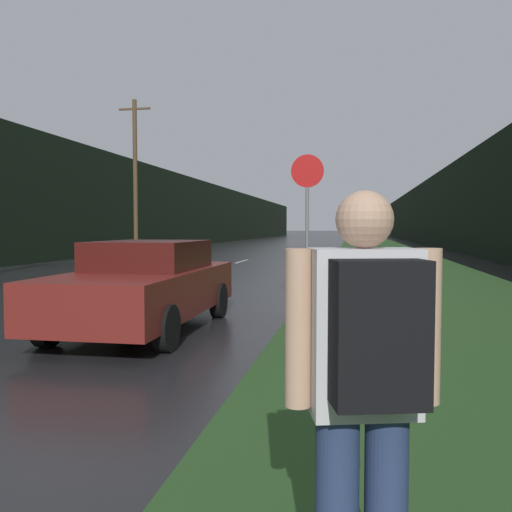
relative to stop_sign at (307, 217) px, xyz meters
name	(u,v)px	position (x,y,z in m)	size (l,w,h in m)	color
grass_verge	(379,251)	(2.72, 29.28, -1.89)	(6.00, 240.00, 0.02)	#26471E
lane_stripe_c	(127,296)	(-4.65, 1.75, -1.90)	(0.12, 3.00, 0.01)	silver
lane_stripe_d	(204,273)	(-4.65, 8.75, -1.90)	(0.12, 3.00, 0.01)	silver
lane_stripe_e	(242,261)	(-4.65, 15.75, -1.90)	(0.12, 3.00, 0.01)	silver
treeline_far_side	(186,212)	(-15.01, 39.28, 1.29)	(2.00, 140.00, 6.38)	black
treeline_near_side	(444,211)	(8.72, 39.28, 1.26)	(2.00, 140.00, 6.33)	black
utility_pole_far	(135,177)	(-11.01, 17.48, 2.58)	(1.80, 0.24, 8.70)	#4C3823
stop_sign	(307,217)	(0.00, 0.00, 0.00)	(0.66, 0.07, 3.16)	slate
hitchhiker_with_backpack	(365,387)	(0.99, -8.69, -0.84)	(0.62, 0.51, 1.85)	navy
car_passing_near	(146,285)	(-2.46, -2.42, -1.15)	(1.98, 4.66, 1.47)	maroon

